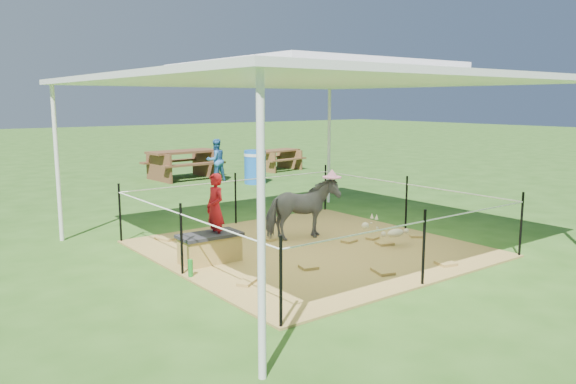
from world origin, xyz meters
TOP-DOWN VIEW (x-y plane):
  - ground at (0.00, 0.00)m, footprint 90.00×90.00m
  - hay_patch at (0.00, 0.00)m, footprint 4.60×4.60m
  - canopy_tent at (0.00, 0.00)m, footprint 6.30×6.30m
  - rope_fence at (0.00, -0.00)m, footprint 4.54×4.54m
  - straw_bale at (-1.67, 0.26)m, footprint 0.85×0.44m
  - dark_cloth at (-1.67, 0.26)m, footprint 0.91×0.49m
  - woman at (-1.57, 0.26)m, footprint 0.25×0.37m
  - green_bottle at (-2.22, -0.19)m, footprint 0.07×0.07m
  - pony at (0.23, 0.51)m, footprint 1.31×0.80m
  - pink_hat at (0.23, 0.51)m, footprint 0.32×0.32m
  - foal at (1.14, -0.76)m, footprint 0.91×0.53m
  - trash_barrel at (3.30, 6.52)m, footprint 0.76×0.76m
  - picnic_table_near at (2.10, 8.63)m, footprint 2.17×1.63m
  - picnic_table_far at (5.61, 8.66)m, footprint 1.85×1.48m
  - distant_person at (2.64, 7.59)m, footprint 0.62×0.49m

SIDE VIEW (x-z plane):
  - ground at x=0.00m, z-range 0.00..0.00m
  - hay_patch at x=0.00m, z-range 0.00..0.03m
  - green_bottle at x=-2.22m, z-range 0.03..0.26m
  - straw_bale at x=-1.67m, z-range 0.03..0.40m
  - foal at x=1.14m, z-range 0.03..0.53m
  - picnic_table_far at x=5.61m, z-range 0.00..0.70m
  - dark_cloth at x=-1.67m, z-range 0.40..0.45m
  - picnic_table_near at x=2.10m, z-range 0.00..0.86m
  - trash_barrel at x=3.30m, z-range 0.00..0.95m
  - pony at x=0.23m, z-range 0.03..1.06m
  - distant_person at x=2.64m, z-range 0.00..1.24m
  - rope_fence at x=0.00m, z-range 0.14..1.14m
  - woman at x=-1.57m, z-range 0.40..1.42m
  - pink_hat at x=0.23m, z-range 1.06..1.21m
  - canopy_tent at x=0.00m, z-range 1.24..4.14m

